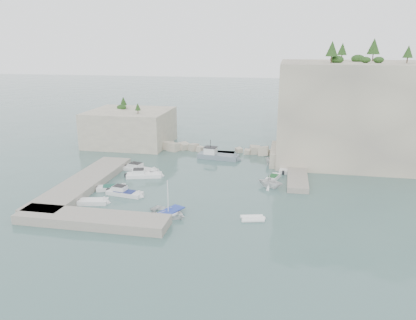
% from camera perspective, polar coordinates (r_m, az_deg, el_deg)
% --- Properties ---
extents(ground, '(400.00, 400.00, 0.00)m').
position_cam_1_polar(ground, '(56.94, -1.16, -4.54)').
color(ground, '#426461').
rests_on(ground, ground).
extents(cliff_east, '(26.00, 22.00, 17.00)m').
position_cam_1_polar(cliff_east, '(76.84, 19.78, 6.48)').
color(cliff_east, beige).
rests_on(cliff_east, ground).
extents(cliff_terrace, '(8.00, 10.00, 2.50)m').
position_cam_1_polar(cliff_terrace, '(72.57, 11.98, 0.70)').
color(cliff_terrace, beige).
rests_on(cliff_terrace, ground).
extents(outcrop_west, '(16.00, 14.00, 7.00)m').
position_cam_1_polar(outcrop_west, '(84.84, -10.89, 4.53)').
color(outcrop_west, beige).
rests_on(outcrop_west, ground).
extents(quay_west, '(5.00, 24.00, 1.10)m').
position_cam_1_polar(quay_west, '(61.58, -17.05, -3.12)').
color(quay_west, '#9E9689').
rests_on(quay_west, ground).
extents(quay_south, '(18.00, 4.00, 1.10)m').
position_cam_1_polar(quay_south, '(49.01, -15.99, -8.03)').
color(quay_south, '#9E9689').
rests_on(quay_south, ground).
extents(ledge_east, '(3.00, 16.00, 0.80)m').
position_cam_1_polar(ledge_east, '(65.14, 12.43, -1.87)').
color(ledge_east, '#9E9689').
rests_on(ledge_east, ground).
extents(breakwater, '(28.00, 3.00, 1.40)m').
position_cam_1_polar(breakwater, '(77.55, 1.54, 1.61)').
color(breakwater, beige).
rests_on(breakwater, ground).
extents(motorboat_a, '(6.85, 3.61, 1.40)m').
position_cam_1_polar(motorboat_a, '(66.99, -9.49, -1.57)').
color(motorboat_a, silver).
rests_on(motorboat_a, ground).
extents(motorboat_b, '(6.28, 3.49, 1.40)m').
position_cam_1_polar(motorboat_b, '(64.07, -8.97, -2.37)').
color(motorboat_b, white).
rests_on(motorboat_b, ground).
extents(motorboat_c, '(4.71, 3.04, 0.70)m').
position_cam_1_polar(motorboat_c, '(59.49, -13.45, -4.08)').
color(motorboat_c, white).
rests_on(motorboat_c, ground).
extents(motorboat_d, '(5.80, 2.55, 1.40)m').
position_cam_1_polar(motorboat_d, '(57.00, -11.61, -4.86)').
color(motorboat_d, silver).
rests_on(motorboat_d, ground).
extents(motorboat_e, '(4.38, 2.48, 0.70)m').
position_cam_1_polar(motorboat_e, '(55.09, -15.86, -5.91)').
color(motorboat_e, white).
rests_on(motorboat_e, ground).
extents(rowboat, '(5.97, 5.29, 1.02)m').
position_cam_1_polar(rowboat, '(49.75, -5.59, -7.77)').
color(rowboat, white).
rests_on(rowboat, ground).
extents(inflatable_dinghy, '(3.21, 2.10, 0.44)m').
position_cam_1_polar(inflatable_dinghy, '(48.62, 6.24, -8.37)').
color(inflatable_dinghy, white).
rests_on(inflatable_dinghy, ground).
extents(tender_east_a, '(4.61, 4.30, 1.98)m').
position_cam_1_polar(tender_east_a, '(59.52, 8.74, -3.81)').
color(tender_east_a, white).
rests_on(tender_east_a, ground).
extents(tender_east_b, '(2.41, 4.07, 0.70)m').
position_cam_1_polar(tender_east_b, '(62.98, 9.13, -2.70)').
color(tender_east_b, white).
rests_on(tender_east_b, ground).
extents(tender_east_c, '(1.76, 4.47, 0.70)m').
position_cam_1_polar(tender_east_c, '(67.39, 10.68, -1.53)').
color(tender_east_c, white).
rests_on(tender_east_c, ground).
extents(tender_east_d, '(4.58, 2.04, 1.72)m').
position_cam_1_polar(tender_east_d, '(69.89, 9.88, -0.85)').
color(tender_east_d, silver).
rests_on(tender_east_d, ground).
extents(work_boat, '(8.32, 3.47, 2.20)m').
position_cam_1_polar(work_boat, '(73.25, 1.44, 0.18)').
color(work_boat, slate).
rests_on(work_boat, ground).
extents(rowboat_mast, '(0.10, 0.10, 4.20)m').
position_cam_1_polar(rowboat_mast, '(48.75, -5.68, -4.96)').
color(rowboat_mast, white).
rests_on(rowboat_mast, rowboat).
extents(vegetation, '(53.48, 13.88, 13.40)m').
position_cam_1_polar(vegetation, '(76.78, 16.39, 13.86)').
color(vegetation, '#1E4219').
rests_on(vegetation, ground).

